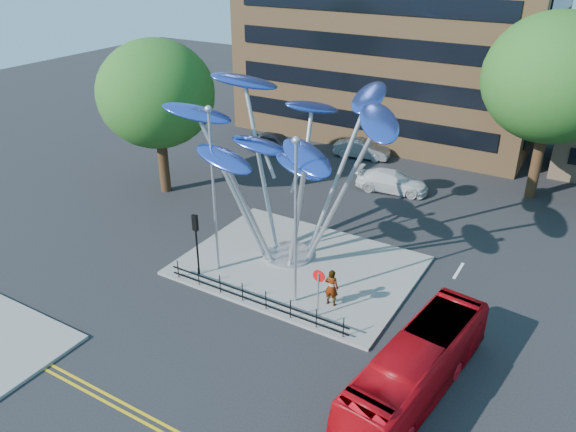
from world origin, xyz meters
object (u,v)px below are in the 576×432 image
Objects in this scene: tree_left at (156,94)px; parked_car_mid at (362,149)px; street_lamp_right at (296,209)px; pedestrian at (331,287)px; leaf_sculpture at (288,138)px; tree_right at (554,78)px; traffic_light_island at (196,232)px; parked_car_left at (276,143)px; red_bus at (416,368)px; parked_car_right at (392,181)px; no_entry_sign_island at (318,285)px; street_lamp_left at (213,177)px.

parked_car_mid is at bearing 55.20° from tree_left.
street_lamp_right reaches higher than pedestrian.
tree_right is at bearing 56.69° from leaf_sculpture.
traffic_light_island is at bearing -39.81° from tree_left.
traffic_light_island is at bearing 171.73° from parked_car_mid.
parked_car_left is at bearing 124.46° from street_lamp_right.
parked_car_left is at bearing 109.81° from traffic_light_island.
pedestrian is at bearing -168.08° from parked_car_mid.
red_bus reaches higher than parked_car_right.
leaf_sculpture is 5.19× the size of no_entry_sign_island.
leaf_sculpture is at bearing 163.45° from parked_car_right.
parked_car_mid is 6.73m from parked_car_right.
street_lamp_left is 18.84m from parked_car_left.
street_lamp_right is (14.50, -7.00, -1.70)m from tree_left.
pedestrian is (6.62, 0.13, -4.26)m from street_lamp_left.
tree_right is 24.06m from traffic_light_island.
red_bus is at bearing -15.44° from street_lamp_left.
red_bus is (21.46, -9.80, -5.54)m from tree_left.
street_lamp_right is 1.71× the size of parked_car_left.
tree_left reaches higher than leaf_sculpture.
tree_right is at bearing 55.95° from street_lamp_left.
tree_left is 3.01× the size of traffic_light_island.
tree_right is 14.92m from parked_car_mid.
street_lamp_right is 3.39× the size of no_entry_sign_island.
traffic_light_island is 0.38× the size of red_bus.
tree_right is at bearing 28.61° from tree_left.
street_lamp_left is (-12.50, -18.50, -2.68)m from tree_right.
traffic_light_island is at bearing 176.95° from red_bus.
parked_car_right is (-2.46, 15.48, -1.09)m from no_entry_sign_island.
street_lamp_right is 0.92× the size of red_bus.
parked_car_left is at bearing -175.34° from tree_right.
street_lamp_right is 2.42× the size of traffic_light_island.
tree_left is at bearing 162.29° from parked_car_left.
red_bus is 27.69m from parked_car_left.
no_entry_sign_island reaches higher than parked_car_right.
parked_car_right is (-7.93, 17.80, -0.54)m from red_bus.
parked_car_mid is (-0.46, 19.50, -4.63)m from street_lamp_left.
leaf_sculpture is 1.45× the size of street_lamp_left.
parked_car_left is (-13.57, 16.79, -0.27)m from pedestrian.
tree_left is 1.17× the size of street_lamp_left.
no_entry_sign_island is 21.66m from parked_car_mid.
red_bus reaches higher than pedestrian.
pedestrian is 0.43× the size of parked_car_mid.
tree_right is 6.38× the size of pedestrian.
parked_car_mid is at bearing 105.28° from street_lamp_right.
pedestrian is at bearing 21.09° from street_lamp_right.
leaf_sculpture is 2.56× the size of parked_car_right.
tree_right reaches higher than street_lamp_left.
tree_right is at bearing -89.31° from parked_car_left.
street_lamp_left is at bearing 173.19° from parked_car_mid.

